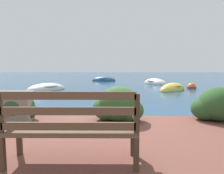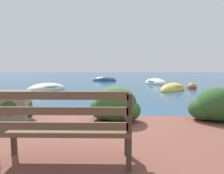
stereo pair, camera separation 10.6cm
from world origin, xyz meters
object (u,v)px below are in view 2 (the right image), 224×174
(park_bench, at_px, (65,126))
(rowboat_mid, at_px, (47,89))
(rowboat_far, at_px, (156,83))
(rowboat_outer, at_px, (104,80))
(mooring_buoy, at_px, (192,87))
(rowboat_nearest, at_px, (173,89))

(park_bench, distance_m, rowboat_mid, 9.83)
(rowboat_mid, distance_m, rowboat_far, 8.30)
(park_bench, xyz_separation_m, rowboat_far, (3.77, 13.34, -0.64))
(rowboat_mid, relative_size, rowboat_outer, 1.15)
(rowboat_far, bearing_deg, mooring_buoy, 178.45)
(park_bench, distance_m, mooring_buoy, 11.50)
(park_bench, relative_size, rowboat_nearest, 0.72)
(park_bench, height_order, mooring_buoy, park_bench)
(rowboat_far, xyz_separation_m, rowboat_outer, (-4.20, 3.09, -0.00))
(rowboat_nearest, height_order, mooring_buoy, rowboat_nearest)
(rowboat_nearest, xyz_separation_m, rowboat_far, (-0.16, 4.16, 0.00))
(rowboat_nearest, bearing_deg, mooring_buoy, 167.41)
(rowboat_far, bearing_deg, rowboat_outer, 25.11)
(rowboat_mid, bearing_deg, mooring_buoy, -44.90)
(rowboat_mid, height_order, mooring_buoy, rowboat_mid)
(rowboat_nearest, height_order, rowboat_mid, rowboat_nearest)
(rowboat_mid, relative_size, rowboat_far, 1.06)
(park_bench, height_order, rowboat_outer, park_bench)
(rowboat_mid, bearing_deg, rowboat_outer, 16.56)
(rowboat_far, distance_m, rowboat_outer, 5.21)
(rowboat_mid, distance_m, mooring_buoy, 8.87)
(park_bench, height_order, rowboat_nearest, park_bench)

